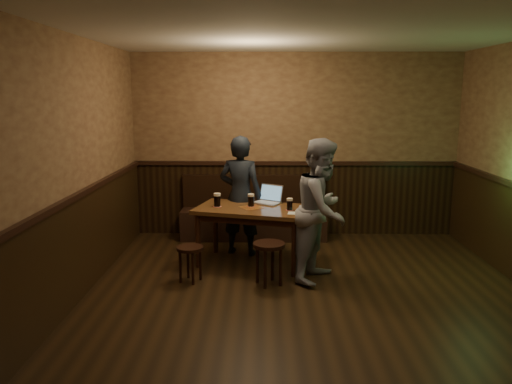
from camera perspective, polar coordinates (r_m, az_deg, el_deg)
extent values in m
cube|color=black|center=(5.21, 6.42, -13.78)|extent=(5.00, 6.00, 0.02)
cube|color=beige|center=(4.77, 7.19, 18.66)|extent=(5.00, 6.00, 0.02)
cube|color=#93704B|center=(7.77, 4.50, 5.33)|extent=(5.00, 0.02, 2.80)
cube|color=#93704B|center=(1.93, 16.25, -13.08)|extent=(5.00, 0.02, 2.80)
cube|color=#93704B|center=(5.17, -22.10, 1.66)|extent=(0.02, 6.00, 2.80)
cube|color=black|center=(7.87, 4.42, -0.86)|extent=(4.98, 0.04, 1.10)
cube|color=black|center=(5.35, -21.13, -7.35)|extent=(0.04, 5.98, 1.10)
cube|color=black|center=(7.74, 4.49, 3.30)|extent=(4.98, 0.06, 0.06)
cube|color=black|center=(5.19, -21.27, -1.28)|extent=(0.06, 5.98, 0.06)
cube|color=black|center=(7.66, -0.27, -3.64)|extent=(2.20, 0.50, 0.45)
cube|color=black|center=(7.75, -0.25, 0.13)|extent=(2.20, 0.10, 0.50)
cube|color=#512E17|center=(6.40, -0.46, -2.00)|extent=(1.56, 1.13, 0.05)
cube|color=black|center=(6.41, -0.46, -2.65)|extent=(1.41, 0.99, 0.08)
cube|color=maroon|center=(6.39, -0.47, -1.76)|extent=(0.36, 0.36, 0.00)
cylinder|color=black|center=(6.40, -6.64, -5.55)|extent=(0.07, 0.07, 0.70)
cylinder|color=black|center=(6.97, -4.65, -4.11)|extent=(0.07, 0.07, 0.70)
cylinder|color=black|center=(6.05, 4.39, -6.48)|extent=(0.07, 0.07, 0.70)
cylinder|color=black|center=(6.66, 5.47, -4.86)|extent=(0.07, 0.07, 0.70)
cylinder|color=black|center=(5.92, -7.56, -6.38)|extent=(0.41, 0.41, 0.04)
cylinder|color=black|center=(6.01, -6.38, -8.12)|extent=(0.03, 0.03, 0.41)
cylinder|color=black|center=(6.09, -7.78, -7.88)|extent=(0.03, 0.03, 0.41)
cylinder|color=black|center=(5.96, -8.65, -8.35)|extent=(0.03, 0.03, 0.41)
cylinder|color=black|center=(5.87, -7.23, -8.61)|extent=(0.03, 0.03, 0.41)
cylinder|color=black|center=(5.76, 1.50, -6.05)|extent=(0.47, 0.47, 0.04)
cylinder|color=black|center=(5.79, 2.83, -8.44)|extent=(0.04, 0.04, 0.48)
cylinder|color=black|center=(5.96, 1.90, -7.87)|extent=(0.04, 0.04, 0.48)
cylinder|color=black|center=(5.87, 0.16, -8.15)|extent=(0.04, 0.04, 0.48)
cylinder|color=black|center=(5.70, 1.06, -8.75)|extent=(0.04, 0.04, 0.48)
cylinder|color=#A61F14|center=(6.46, -4.45, -1.66)|extent=(0.11, 0.11, 0.00)
cylinder|color=silver|center=(6.46, -4.45, -1.63)|extent=(0.10, 0.10, 0.00)
cylinder|color=black|center=(6.44, -4.46, -1.02)|extent=(0.08, 0.08, 0.14)
cylinder|color=beige|center=(6.42, -4.47, -0.27)|extent=(0.09, 0.09, 0.03)
cylinder|color=#A61F14|center=(6.45, -0.57, -1.65)|extent=(0.11, 0.11, 0.00)
cylinder|color=silver|center=(6.45, -0.57, -1.61)|extent=(0.09, 0.09, 0.00)
cylinder|color=black|center=(6.43, -0.57, -1.03)|extent=(0.08, 0.08, 0.13)
cylinder|color=beige|center=(6.42, -0.58, -0.33)|extent=(0.08, 0.08, 0.03)
cylinder|color=#A61F14|center=(6.25, 3.86, -2.07)|extent=(0.10, 0.10, 0.00)
cylinder|color=silver|center=(6.25, 3.86, -2.04)|extent=(0.08, 0.08, 0.00)
cylinder|color=black|center=(6.24, 3.86, -1.49)|extent=(0.07, 0.07, 0.12)
cylinder|color=beige|center=(6.22, 3.87, -0.82)|extent=(0.08, 0.08, 0.03)
cube|color=silver|center=(6.62, 1.23, -1.26)|extent=(0.41, 0.38, 0.02)
cube|color=#B2B2B7|center=(6.61, 1.23, -1.17)|extent=(0.36, 0.32, 0.00)
cube|color=silver|center=(6.69, 1.76, -0.07)|extent=(0.32, 0.24, 0.22)
cube|color=#55819D|center=(6.68, 1.72, -0.08)|extent=(0.29, 0.21, 0.19)
cube|color=silver|center=(6.10, 4.70, -2.43)|extent=(0.24, 0.18, 0.00)
imported|color=black|center=(6.80, -1.77, -0.41)|extent=(0.68, 0.54, 1.64)
imported|color=gray|center=(5.90, 7.56, -2.06)|extent=(0.94, 1.02, 1.69)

